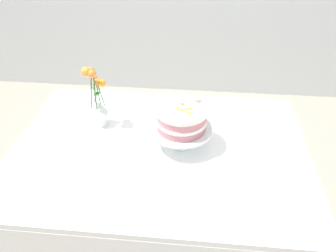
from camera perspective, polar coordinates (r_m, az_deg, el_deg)
name	(u,v)px	position (r m, az deg, el deg)	size (l,w,h in m)	color
ground_plane	(161,241)	(2.12, -1.17, -19.26)	(12.00, 12.00, 0.00)	#9E9384
dining_table	(159,164)	(1.61, -1.53, -6.59)	(1.40, 1.00, 0.74)	white
linen_napkin	(181,144)	(1.59, 2.24, -3.16)	(0.32, 0.32, 0.00)	white
cake_stand	(181,131)	(1.54, 2.31, -0.80)	(0.29, 0.29, 0.10)	silver
layer_cake	(182,118)	(1.49, 2.38, 1.43)	(0.23, 0.23, 0.12)	#CC7A84
flower_vase	(98,103)	(1.68, -12.09, 3.99)	(0.10, 0.10, 0.34)	silver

